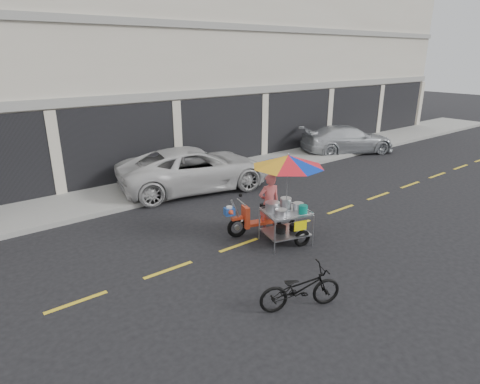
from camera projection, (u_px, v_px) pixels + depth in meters
ground at (295, 225)px, 11.27m from camera, size 90.00×90.00×0.00m
sidewalk at (192, 178)px, 15.34m from camera, size 45.00×3.00×0.15m
shophouse_block at (183, 61)px, 19.42m from camera, size 36.00×8.11×10.40m
centerline at (295, 225)px, 11.27m from camera, size 42.00×0.10×0.01m
white_pickup at (195, 169)px, 14.11m from camera, size 5.73×3.49×1.48m
silver_pickup at (347, 139)px, 19.40m from camera, size 4.89×3.46×1.31m
near_bicycle at (300, 288)px, 7.48m from camera, size 1.69×1.14×0.84m
food_vendor_rig at (280, 185)px, 10.05m from camera, size 2.29×2.26×2.32m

